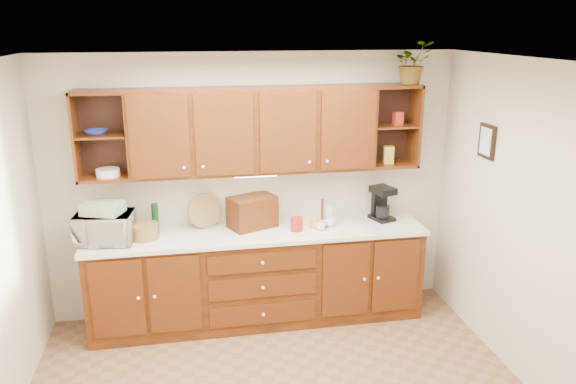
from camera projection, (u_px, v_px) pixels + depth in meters
name	position (u px, v px, depth m)	size (l,w,h in m)	color
ceiling	(284.00, 64.00, 3.53)	(4.00, 4.00, 0.00)	white
back_wall	(253.00, 186.00, 5.55)	(4.00, 4.00, 0.00)	beige
right_wall	(543.00, 236.00, 4.25)	(3.50, 3.50, 0.00)	beige
base_cabinets	(258.00, 278.00, 5.51)	(3.20, 0.60, 0.90)	#321305
countertop	(258.00, 233.00, 5.37)	(3.24, 0.64, 0.04)	white
upper_cabinets	(255.00, 130.00, 5.23)	(3.20, 0.33, 0.80)	#321305
undercabinet_light	(255.00, 175.00, 5.30)	(0.40, 0.05, 0.03)	white
framed_picture	(487.00, 141.00, 4.94)	(0.03, 0.24, 0.30)	black
wicker_basket	(144.00, 231.00, 5.17)	(0.26, 0.26, 0.14)	olive
microwave	(105.00, 228.00, 5.05)	(0.50, 0.34, 0.28)	beige
towel_stack	(103.00, 208.00, 5.00)	(0.34, 0.25, 0.10)	#E1CB69
wine_bottle	(155.00, 218.00, 5.28)	(0.06, 0.06, 0.29)	black
woven_tray	(205.00, 226.00, 5.47)	(0.34, 0.34, 0.02)	olive
bread_box	(252.00, 212.00, 5.44)	(0.44, 0.27, 0.31)	#321305
mug_tree	(322.00, 223.00, 5.47)	(0.23, 0.25, 0.29)	#321305
canister_red	(297.00, 224.00, 5.36)	(0.11, 0.11, 0.13)	#A02417
canister_white	(329.00, 215.00, 5.55)	(0.08, 0.08, 0.18)	white
canister_yellow	(314.00, 223.00, 5.44)	(0.08, 0.08, 0.10)	gold
coffee_maker	(382.00, 203.00, 5.66)	(0.25, 0.28, 0.34)	black
bowl_stack	(97.00, 132.00, 4.95)	(0.19, 0.19, 0.05)	navy
plate_stack	(108.00, 173.00, 5.06)	(0.21, 0.21, 0.07)	white
pantry_box_yellow	(388.00, 155.00, 5.51)	(0.10, 0.08, 0.17)	gold
pantry_box_red	(398.00, 118.00, 5.43)	(0.09, 0.08, 0.13)	#A02417
potted_plant	(412.00, 63.00, 5.28)	(0.36, 0.31, 0.40)	#999999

